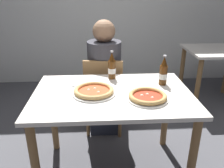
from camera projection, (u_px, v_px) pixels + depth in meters
back_wall_tiled at (104, 1)px, 3.58m from camera, size 7.00×0.10×2.60m
dining_table_main at (112, 106)px, 1.81m from camera, size 1.20×0.80×0.75m
chair_behind_table at (104, 92)px, 2.43m from camera, size 0.44×0.44×0.85m
diner_seated at (105, 81)px, 2.43m from camera, size 0.34×0.34×1.21m
dining_table_background at (217, 61)px, 3.06m from camera, size 0.80×0.70×0.75m
pizza_margherita_near at (94, 91)px, 1.74m from camera, size 0.32×0.32×0.04m
pizza_marinara_far at (148, 97)px, 1.65m from camera, size 0.29×0.29×0.04m
beer_bottle_left at (163, 72)px, 1.88m from camera, size 0.07×0.07×0.25m
beer_bottle_center at (112, 67)px, 2.00m from camera, size 0.07×0.07×0.25m
napkin_with_cutlery at (68, 83)px, 1.93m from camera, size 0.23×0.23×0.01m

